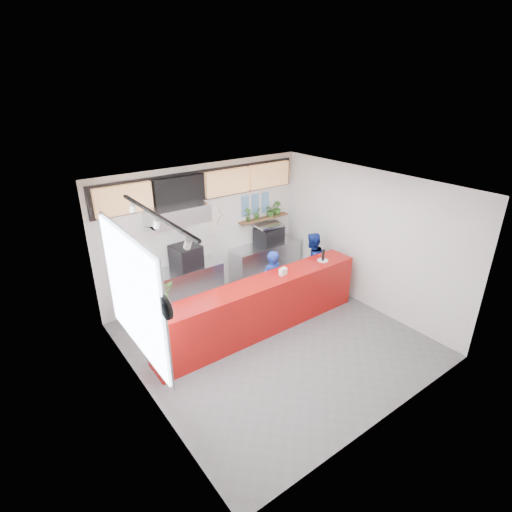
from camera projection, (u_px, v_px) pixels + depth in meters
floor at (273, 340)px, 7.72m from camera, size 5.00×5.00×0.00m
ceiling at (277, 188)px, 6.50m from camera, size 5.00×5.00×0.00m
wall_back at (205, 231)px, 8.95m from camera, size 5.00×0.00×5.00m
wall_left at (140, 315)px, 5.75m from camera, size 0.00×5.00×5.00m
wall_right at (366, 239)px, 8.47m from camera, size 0.00×5.00×5.00m
service_counter at (261, 307)px, 7.79m from camera, size 4.50×0.60×1.10m
cream_band at (202, 183)px, 8.49m from camera, size 5.00×0.02×0.80m
prep_bench at (182, 287)px, 8.72m from camera, size 1.80×0.60×0.90m
panini_oven at (186, 257)px, 8.52m from camera, size 0.61×0.61×0.50m
extraction_hood at (177, 214)px, 7.99m from camera, size 1.20×0.70×0.35m
hood_lip at (178, 223)px, 8.07m from camera, size 1.20×0.69×0.31m
right_bench at (265, 261)px, 9.97m from camera, size 1.80×0.60×0.90m
espresso_machine at (269, 236)px, 9.76m from camera, size 0.72×0.56×0.42m
espresso_tray at (269, 225)px, 9.65m from camera, size 0.69×0.50×0.06m
herb_shelf at (264, 218)px, 9.74m from camera, size 1.40×0.18×0.04m
menu_board_far_left at (124, 200)px, 7.48m from camera, size 1.10×0.10×0.55m
menu_board_mid_left at (180, 190)px, 8.11m from camera, size 1.10×0.10×0.55m
menu_board_mid_right at (228, 182)px, 8.74m from camera, size 1.10×0.10×0.55m
menu_board_far_right at (269, 175)px, 9.37m from camera, size 1.10×0.10×0.55m
soffit at (203, 185)px, 8.49m from camera, size 4.80×0.04×0.65m
window_pane at (133, 294)px, 5.91m from camera, size 0.04×2.20×1.90m
window_frame at (134, 294)px, 5.92m from camera, size 0.03×2.30×2.00m
wall_clock_rim at (166, 308)px, 4.89m from camera, size 0.05×0.30×0.30m
wall_clock_face at (168, 308)px, 4.91m from camera, size 0.02×0.26×0.26m
track_rail at (156, 215)px, 5.39m from camera, size 0.05×2.40×0.04m
dec_plate_a at (211, 219)px, 8.91m from camera, size 0.24×0.03×0.24m
dec_plate_b at (222, 221)px, 9.11m from camera, size 0.24×0.03×0.24m
dec_plate_c at (211, 232)px, 9.03m from camera, size 0.24×0.03×0.24m
dec_plate_d at (224, 210)px, 9.03m from camera, size 0.24×0.03×0.24m
photo_frame_a at (245, 201)px, 9.33m from camera, size 0.20×0.02×0.25m
photo_frame_b at (255, 199)px, 9.49m from camera, size 0.20×0.02×0.25m
photo_frame_c at (265, 197)px, 9.65m from camera, size 0.20×0.02×0.25m
photo_frame_d at (245, 212)px, 9.43m from camera, size 0.20×0.02×0.25m
photo_frame_e at (255, 209)px, 9.59m from camera, size 0.20×0.02×0.25m
photo_frame_f at (265, 207)px, 9.76m from camera, size 0.20×0.02×0.25m
staff_center at (271, 282)px, 8.42m from camera, size 0.53×0.36×1.41m
staff_right at (311, 262)px, 9.26m from camera, size 0.73×0.58×1.44m
herb_a at (248, 215)px, 9.41m from camera, size 0.19×0.15×0.33m
herb_b at (257, 213)px, 9.57m from camera, size 0.18×0.16×0.30m
herb_c at (271, 210)px, 9.78m from camera, size 0.36×0.34×0.32m
herb_d at (277, 208)px, 9.89m from camera, size 0.23×0.21×0.34m
glass_vase at (163, 311)px, 6.41m from camera, size 0.21×0.21×0.22m
basil_vase at (160, 293)px, 6.27m from camera, size 0.42×0.38×0.44m
napkin_holder at (283, 272)px, 7.81m from camera, size 0.17×0.12×0.14m
white_plate at (323, 260)px, 8.43m from camera, size 0.25×0.25×0.02m
pepper_mill at (323, 255)px, 8.38m from camera, size 0.07×0.07×0.24m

